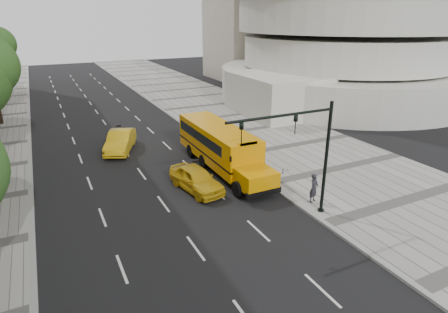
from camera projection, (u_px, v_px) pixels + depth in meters
name	position (u px, v px, depth m)	size (l,w,h in m)	color
ground	(155.00, 171.00, 26.70)	(140.00, 140.00, 0.00)	black
sidewalk_museum	(293.00, 146.00, 31.65)	(12.00, 140.00, 0.15)	#97958F
curb_museum	(230.00, 157.00, 29.16)	(0.30, 140.00, 0.15)	gray
curb_far	(31.00, 192.00, 23.35)	(0.30, 140.00, 0.15)	gray
school_bus	(219.00, 144.00, 26.92)	(2.96, 11.56, 3.19)	orange
taxi_near	(196.00, 179.00, 23.60)	(1.81, 4.51, 1.54)	gold
taxi_far	(120.00, 141.00, 30.43)	(1.75, 5.02, 1.65)	gold
pedestrian	(314.00, 188.00, 21.75)	(0.64, 0.42, 1.76)	#25252B
traffic_signal	(306.00, 149.00, 19.03)	(6.18, 0.36, 6.40)	black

